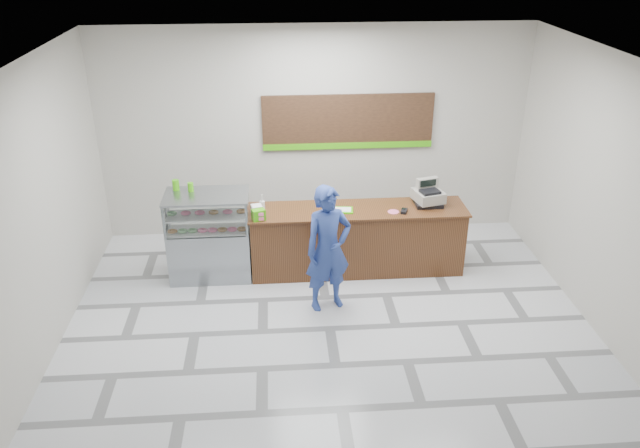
{
  "coord_description": "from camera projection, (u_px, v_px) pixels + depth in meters",
  "views": [
    {
      "loc": [
        -0.65,
        -6.83,
        4.89
      ],
      "look_at": [
        -0.06,
        0.9,
        1.12
      ],
      "focal_mm": 35.0,
      "sensor_mm": 36.0,
      "label": 1
    }
  ],
  "objects": [
    {
      "name": "sales_counter",
      "position": [
        357.0,
        239.0,
        9.51
      ],
      "size": [
        3.26,
        0.76,
        1.03
      ],
      "color": "brown",
      "rests_on": "floor"
    },
    {
      "name": "ceiling",
      "position": [
        332.0,
        63.0,
        6.77
      ],
      "size": [
        7.0,
        7.0,
        0.0
      ],
      "primitive_type": "plane",
      "rotation": [
        3.14,
        0.0,
        0.0
      ],
      "color": "silver",
      "rests_on": "back_wall"
    },
    {
      "name": "menu_board",
      "position": [
        348.0,
        123.0,
        10.15
      ],
      "size": [
        2.8,
        0.06,
        0.9
      ],
      "color": "black",
      "rests_on": "back_wall"
    },
    {
      "name": "back_wall",
      "position": [
        314.0,
        133.0,
        10.23
      ],
      "size": [
        7.0,
        0.0,
        7.0
      ],
      "primitive_type": "plane",
      "rotation": [
        1.57,
        0.0,
        0.0
      ],
      "color": "#B9B5AA",
      "rests_on": "floor"
    },
    {
      "name": "cash_register",
      "position": [
        428.0,
        195.0,
        9.38
      ],
      "size": [
        0.49,
        0.5,
        0.38
      ],
      "rotation": [
        0.0,
        0.0,
        0.26
      ],
      "color": "black",
      "rests_on": "sales_counter"
    },
    {
      "name": "card_terminal",
      "position": [
        404.0,
        211.0,
        9.16
      ],
      "size": [
        0.13,
        0.18,
        0.04
      ],
      "primitive_type": "cube",
      "rotation": [
        0.0,
        0.0,
        -0.36
      ],
      "color": "black",
      "rests_on": "sales_counter"
    },
    {
      "name": "floor",
      "position": [
        330.0,
        329.0,
        8.3
      ],
      "size": [
        7.0,
        7.0,
        0.0
      ],
      "primitive_type": "plane",
      "color": "silver",
      "rests_on": "ground"
    },
    {
      "name": "promo_box",
      "position": [
        259.0,
        215.0,
        8.9
      ],
      "size": [
        0.21,
        0.18,
        0.16
      ],
      "primitive_type": "cube",
      "rotation": [
        0.0,
        0.0,
        0.36
      ],
      "color": "#42B00D",
      "rests_on": "sales_counter"
    },
    {
      "name": "serving_tray",
      "position": [
        342.0,
        210.0,
        9.22
      ],
      "size": [
        0.35,
        0.27,
        0.02
      ],
      "rotation": [
        0.0,
        0.0,
        -0.11
      ],
      "color": "#3FB906",
      "rests_on": "sales_counter"
    },
    {
      "name": "straw_cup",
      "position": [
        262.0,
        205.0,
        9.27
      ],
      "size": [
        0.08,
        0.08,
        0.12
      ],
      "primitive_type": "cylinder",
      "color": "silver",
      "rests_on": "sales_counter"
    },
    {
      "name": "green_cup_left",
      "position": [
        176.0,
        185.0,
        9.13
      ],
      "size": [
        0.1,
        0.1,
        0.16
      ],
      "primitive_type": "cylinder",
      "color": "#42B00D",
      "rests_on": "display_case"
    },
    {
      "name": "green_cup_right",
      "position": [
        191.0,
        187.0,
        9.09
      ],
      "size": [
        0.08,
        0.08,
        0.13
      ],
      "primitive_type": "cylinder",
      "color": "#42B00D",
      "rests_on": "display_case"
    },
    {
      "name": "napkin_box",
      "position": [
        257.0,
        209.0,
        9.11
      ],
      "size": [
        0.18,
        0.18,
        0.13
      ],
      "primitive_type": "cube",
      "rotation": [
        0.0,
        0.0,
        0.23
      ],
      "color": "white",
      "rests_on": "sales_counter"
    },
    {
      "name": "display_case",
      "position": [
        209.0,
        235.0,
        9.28
      ],
      "size": [
        1.22,
        0.72,
        1.33
      ],
      "color": "gray",
      "rests_on": "floor"
    },
    {
      "name": "donut_decal",
      "position": [
        393.0,
        212.0,
        9.18
      ],
      "size": [
        0.17,
        0.17,
        0.0
      ],
      "primitive_type": "cylinder",
      "color": "pink",
      "rests_on": "sales_counter"
    },
    {
      "name": "customer",
      "position": [
        328.0,
        249.0,
        8.42
      ],
      "size": [
        0.76,
        0.62,
        1.8
      ],
      "primitive_type": "imported",
      "rotation": [
        0.0,
        0.0,
        0.33
      ],
      "color": "navy",
      "rests_on": "floor"
    }
  ]
}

